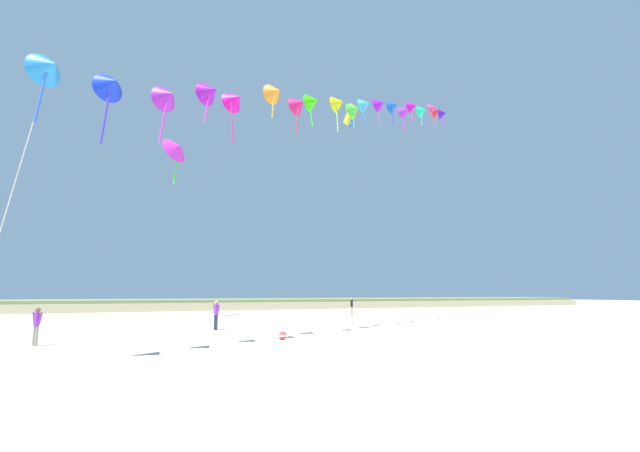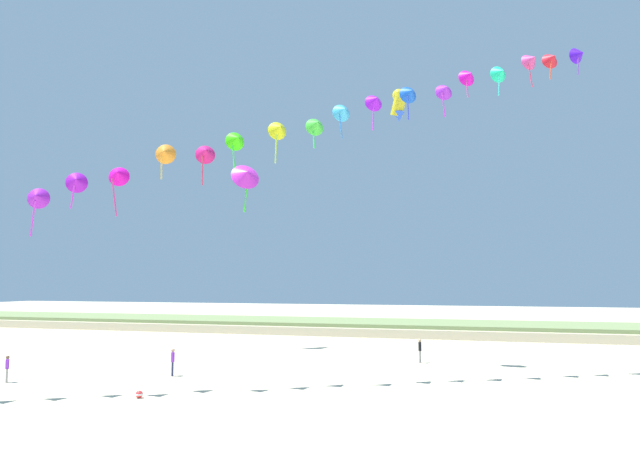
% 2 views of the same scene
% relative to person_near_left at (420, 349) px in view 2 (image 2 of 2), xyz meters
% --- Properties ---
extents(ground_plane, '(240.00, 240.00, 0.00)m').
position_rel_person_near_left_xyz_m(ground_plane, '(-7.94, -20.19, -0.97)').
color(ground_plane, beige).
extents(dune_ridge, '(120.00, 13.02, 1.28)m').
position_rel_person_near_left_xyz_m(dune_ridge, '(-7.94, 23.16, -0.33)').
color(dune_ridge, beige).
rests_on(dune_ridge, ground).
extents(person_near_left, '(0.23, 0.59, 1.68)m').
position_rel_person_near_left_xyz_m(person_near_left, '(0.00, 0.00, 0.00)').
color(person_near_left, gray).
rests_on(person_near_left, ground).
extents(person_near_right, '(0.34, 0.55, 1.65)m').
position_rel_person_near_left_xyz_m(person_near_right, '(-13.74, -9.87, -0.02)').
color(person_near_right, '#282D4C').
rests_on(person_near_right, ground).
extents(person_mid_center, '(0.45, 0.40, 1.50)m').
position_rel_person_near_left_xyz_m(person_mid_center, '(-21.59, -14.48, -0.10)').
color(person_mid_center, gray).
rests_on(person_mid_center, ground).
extents(kite_banner_string, '(34.40, 21.10, 21.65)m').
position_rel_person_near_left_xyz_m(kite_banner_string, '(-4.90, -10.06, 14.08)').
color(kite_banner_string, '#1F81DE').
extents(large_kite_low_lead, '(1.59, 1.52, 2.34)m').
position_rel_person_near_left_xyz_m(large_kite_low_lead, '(-0.95, -2.05, 17.17)').
color(large_kite_low_lead, gold).
extents(large_kite_mid_trail, '(3.13, 3.05, 4.68)m').
position_rel_person_near_left_xyz_m(large_kite_mid_trail, '(-15.39, 4.40, 14.11)').
color(large_kite_mid_trail, '#EB30DD').
extents(beach_ball, '(0.36, 0.36, 0.36)m').
position_rel_person_near_left_xyz_m(beach_ball, '(-11.82, -16.14, -0.79)').
color(beach_ball, red).
rests_on(beach_ball, ground).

